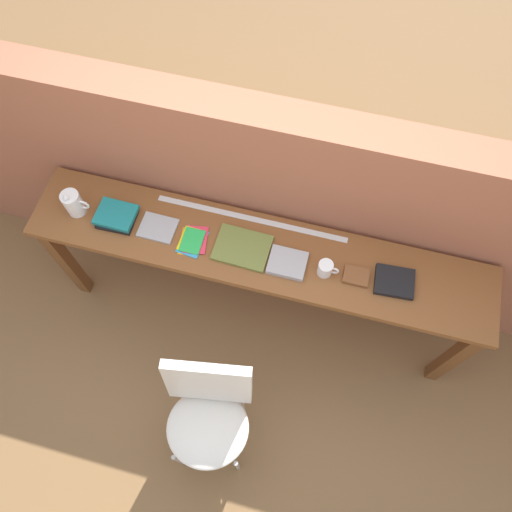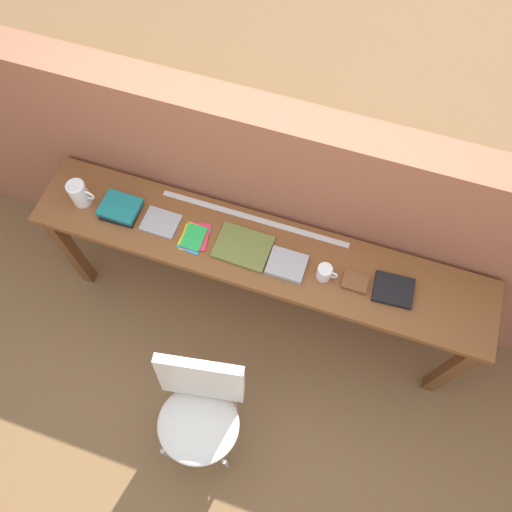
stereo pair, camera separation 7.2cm
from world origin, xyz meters
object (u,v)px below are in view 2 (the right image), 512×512
(pamphlet_pile_colourful, at_px, (194,237))
(leather_journal_brown, at_px, (355,282))
(chair_white_moulded, at_px, (199,409))
(book_open_centre, at_px, (243,247))
(book_repair_rightmost, at_px, (393,290))
(mug, at_px, (325,273))
(magazine_cycling, at_px, (161,222))
(book_stack_leftmost, at_px, (120,209))
(pitcher_white, at_px, (79,193))

(pamphlet_pile_colourful, xyz_separation_m, leather_journal_brown, (0.87, 0.02, 0.00))
(leather_journal_brown, bearing_deg, chair_white_moulded, -126.45)
(book_open_centre, xyz_separation_m, book_repair_rightmost, (0.80, 0.01, 0.00))
(pamphlet_pile_colourful, bearing_deg, book_open_centre, 5.51)
(pamphlet_pile_colourful, distance_m, mug, 0.71)
(mug, relative_size, book_repair_rightmost, 0.56)
(magazine_cycling, xyz_separation_m, pamphlet_pile_colourful, (0.20, -0.03, -0.00))
(leather_journal_brown, bearing_deg, mug, -175.27)
(pamphlet_pile_colourful, bearing_deg, book_stack_leftmost, 176.31)
(chair_white_moulded, xyz_separation_m, book_repair_rightmost, (0.77, 0.81, 0.37))
(pamphlet_pile_colourful, bearing_deg, book_repair_rightmost, 1.75)
(leather_journal_brown, relative_size, book_repair_rightmost, 0.66)
(book_open_centre, relative_size, leather_journal_brown, 2.21)
(chair_white_moulded, bearing_deg, leather_journal_brown, 53.68)
(chair_white_moulded, relative_size, mug, 8.10)
(magazine_cycling, xyz_separation_m, mug, (0.92, -0.03, 0.04))
(book_stack_leftmost, relative_size, book_repair_rightmost, 1.07)
(book_open_centre, bearing_deg, book_repair_rightmost, 2.15)
(book_open_centre, relative_size, book_repair_rightmost, 1.46)
(pamphlet_pile_colourful, relative_size, leather_journal_brown, 1.51)
(book_open_centre, bearing_deg, chair_white_moulded, -86.53)
(mug, bearing_deg, magazine_cycling, 178.39)
(chair_white_moulded, relative_size, book_stack_leftmost, 4.23)
(book_stack_leftmost, bearing_deg, leather_journal_brown, -0.57)
(book_stack_leftmost, bearing_deg, book_repair_rightmost, 0.17)
(book_repair_rightmost, bearing_deg, leather_journal_brown, -178.52)
(book_open_centre, bearing_deg, mug, -1.45)
(mug, height_order, leather_journal_brown, mug)
(pitcher_white, distance_m, book_stack_leftmost, 0.23)
(book_open_centre, distance_m, book_repair_rightmost, 0.80)
(chair_white_moulded, height_order, mug, mug)
(book_stack_leftmost, height_order, magazine_cycling, book_stack_leftmost)
(book_stack_leftmost, height_order, mug, mug)
(book_stack_leftmost, xyz_separation_m, pamphlet_pile_colourful, (0.44, -0.03, -0.02))
(chair_white_moulded, height_order, book_open_centre, book_open_centre)
(pamphlet_pile_colourful, relative_size, book_repair_rightmost, 1.00)
(chair_white_moulded, height_order, magazine_cycling, magazine_cycling)
(pitcher_white, relative_size, book_open_centre, 0.64)
(pitcher_white, xyz_separation_m, mug, (1.38, -0.02, -0.03))
(magazine_cycling, height_order, book_repair_rightmost, book_repair_rightmost)
(chair_white_moulded, distance_m, book_open_centre, 0.88)
(chair_white_moulded, bearing_deg, book_stack_leftmost, 132.25)
(pitcher_white, height_order, magazine_cycling, pitcher_white)
(book_stack_leftmost, xyz_separation_m, magazine_cycling, (0.23, -0.00, -0.02))
(magazine_cycling, bearing_deg, book_open_centre, 0.76)
(book_open_centre, xyz_separation_m, leather_journal_brown, (0.61, -0.01, 0.00))
(book_repair_rightmost, bearing_deg, magazine_cycling, 176.54)
(pamphlet_pile_colourful, height_order, book_repair_rightmost, book_repair_rightmost)
(chair_white_moulded, height_order, book_stack_leftmost, book_stack_leftmost)
(book_stack_leftmost, distance_m, pamphlet_pile_colourful, 0.44)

